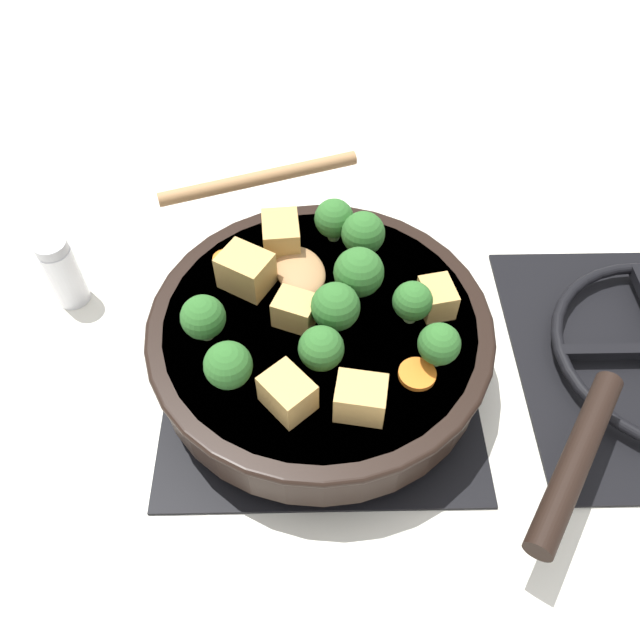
{
  "coord_description": "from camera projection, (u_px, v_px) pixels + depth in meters",
  "views": [
    {
      "loc": [
        0.36,
        -0.01,
        0.54
      ],
      "look_at": [
        0.0,
        0.0,
        0.08
      ],
      "focal_mm": 35.0,
      "sensor_mm": 36.0,
      "label": 1
    }
  ],
  "objects": [
    {
      "name": "tofu_cube_near_handle",
      "position": [
        246.0,
        271.0,
        0.6
      ],
      "size": [
        0.06,
        0.06,
        0.04
      ],
      "primitive_type": "cube",
      "rotation": [
        0.0,
        0.0,
        4.17
      ],
      "color": "tan",
      "rests_on": "skillet_pan"
    },
    {
      "name": "ground_plane",
      "position": [
        320.0,
        367.0,
        0.65
      ],
      "size": [
        2.4,
        2.4,
        0.0
      ],
      "primitive_type": "plane",
      "color": "silver"
    },
    {
      "name": "broccoli_floret_near_spoon",
      "position": [
        228.0,
        366.0,
        0.52
      ],
      "size": [
        0.04,
        0.04,
        0.05
      ],
      "color": "#709956",
      "rests_on": "skillet_pan"
    },
    {
      "name": "carrot_slice_near_center",
      "position": [
        417.0,
        374.0,
        0.55
      ],
      "size": [
        0.03,
        0.03,
        0.01
      ],
      "primitive_type": "cylinder",
      "color": "orange",
      "rests_on": "skillet_pan"
    },
    {
      "name": "broccoli_floret_mid_floret",
      "position": [
        413.0,
        304.0,
        0.57
      ],
      "size": [
        0.04,
        0.04,
        0.04
      ],
      "color": "#709956",
      "rests_on": "skillet_pan"
    },
    {
      "name": "skillet_pan",
      "position": [
        322.0,
        336.0,
        0.6
      ],
      "size": [
        0.39,
        0.43,
        0.05
      ],
      "color": "black",
      "rests_on": "front_burner_grate"
    },
    {
      "name": "broccoli_floret_tall_stem",
      "position": [
        359.0,
        273.0,
        0.58
      ],
      "size": [
        0.05,
        0.05,
        0.05
      ],
      "color": "#709956",
      "rests_on": "skillet_pan"
    },
    {
      "name": "tofu_cube_west_chunk",
      "position": [
        361.0,
        398.0,
        0.51
      ],
      "size": [
        0.04,
        0.05,
        0.03
      ],
      "primitive_type": "cube",
      "rotation": [
        0.0,
        0.0,
        4.54
      ],
      "color": "tan",
      "rests_on": "skillet_pan"
    },
    {
      "name": "broccoli_floret_center_top",
      "position": [
        203.0,
        318.0,
        0.55
      ],
      "size": [
        0.04,
        0.04,
        0.05
      ],
      "color": "#709956",
      "rests_on": "skillet_pan"
    },
    {
      "name": "tofu_cube_front_piece",
      "position": [
        295.0,
        313.0,
        0.57
      ],
      "size": [
        0.04,
        0.05,
        0.03
      ],
      "primitive_type": "cube",
      "rotation": [
        0.0,
        0.0,
        1.18
      ],
      "color": "tan",
      "rests_on": "skillet_pan"
    },
    {
      "name": "front_burner_grate",
      "position": [
        320.0,
        361.0,
        0.64
      ],
      "size": [
        0.31,
        0.31,
        0.03
      ],
      "color": "black",
      "rests_on": "ground_plane"
    },
    {
      "name": "broccoli_floret_north_edge",
      "position": [
        363.0,
        234.0,
        0.62
      ],
      "size": [
        0.04,
        0.04,
        0.05
      ],
      "color": "#709956",
      "rests_on": "skillet_pan"
    },
    {
      "name": "broccoli_floret_east_rim",
      "position": [
        439.0,
        344.0,
        0.54
      ],
      "size": [
        0.04,
        0.04,
        0.04
      ],
      "color": "#709956",
      "rests_on": "skillet_pan"
    },
    {
      "name": "broccoli_floret_small_inner",
      "position": [
        334.0,
        219.0,
        0.63
      ],
      "size": [
        0.04,
        0.04,
        0.05
      ],
      "color": "#709956",
      "rests_on": "skillet_pan"
    },
    {
      "name": "broccoli_floret_south_cluster",
      "position": [
        335.0,
        307.0,
        0.56
      ],
      "size": [
        0.05,
        0.05,
        0.05
      ],
      "color": "#709956",
      "rests_on": "skillet_pan"
    },
    {
      "name": "tofu_cube_center_large",
      "position": [
        281.0,
        236.0,
        0.63
      ],
      "size": [
        0.05,
        0.04,
        0.04
      ],
      "primitive_type": "cube",
      "rotation": [
        0.0,
        0.0,
        3.22
      ],
      "color": "tan",
      "rests_on": "skillet_pan"
    },
    {
      "name": "tofu_cube_back_piece",
      "position": [
        437.0,
        298.0,
        0.58
      ],
      "size": [
        0.04,
        0.04,
        0.03
      ],
      "primitive_type": "cube",
      "rotation": [
        0.0,
        0.0,
        0.2
      ],
      "color": "tan",
      "rests_on": "skillet_pan"
    },
    {
      "name": "salt_shaker",
      "position": [
        63.0,
        272.0,
        0.67
      ],
      "size": [
        0.04,
        0.04,
        0.09
      ],
      "color": "white",
      "rests_on": "ground_plane"
    },
    {
      "name": "carrot_slice_orange_thin",
      "position": [
        225.0,
        259.0,
        0.63
      ],
      "size": [
        0.02,
        0.02,
        0.01
      ],
      "primitive_type": "cylinder",
      "color": "orange",
      "rests_on": "skillet_pan"
    },
    {
      "name": "tofu_cube_east_chunk",
      "position": [
        288.0,
        393.0,
        0.52
      ],
      "size": [
        0.05,
        0.05,
        0.03
      ],
      "primitive_type": "cube",
      "rotation": [
        0.0,
        0.0,
        3.86
      ],
      "color": "tan",
      "rests_on": "skillet_pan"
    },
    {
      "name": "wooden_spoon",
      "position": [
        276.0,
        216.0,
        0.66
      ],
      "size": [
        0.22,
        0.22,
        0.02
      ],
      "color": "#A87A4C",
      "rests_on": "skillet_pan"
    },
    {
      "name": "broccoli_floret_west_rim",
      "position": [
        315.0,
        349.0,
        0.53
      ],
      "size": [
        0.04,
        0.04,
        0.05
      ],
      "color": "#709956",
      "rests_on": "skillet_pan"
    }
  ]
}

